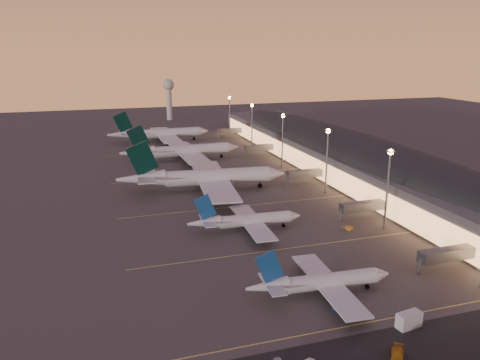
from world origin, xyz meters
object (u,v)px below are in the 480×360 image
object	(u,v)px
airliner_narrow_north	(246,221)
catering_truck_a	(410,320)
airliner_wide_near	(203,178)
baggage_tug_c	(347,228)
baggage_tug_a	(372,276)
baggage_tug_b	(372,275)
radar_tower	(169,93)
service_van_d	(397,355)
airliner_narrow_south	(320,282)
airliner_wide_far	(160,134)
airliner_wide_mid	(181,151)

from	to	relation	value
airliner_narrow_north	catering_truck_a	distance (m)	62.58
airliner_wide_near	catering_truck_a	world-z (taller)	airliner_wide_near
airliner_narrow_north	baggage_tug_c	distance (m)	32.49
baggage_tug_a	airliner_narrow_north	bearing A→B (deg)	93.52
baggage_tug_b	baggage_tug_c	size ratio (longest dim) A/B	0.83
radar_tower	baggage_tug_a	bearing A→B (deg)	-89.29
service_van_d	baggage_tug_a	bearing A→B (deg)	104.06
airliner_narrow_south	airliner_wide_far	size ratio (longest dim) A/B	0.57
airliner_narrow_north	baggage_tug_b	distance (m)	44.24
baggage_tug_c	baggage_tug_a	bearing A→B (deg)	-78.61
radar_tower	airliner_wide_near	bearing A→B (deg)	-95.49
airliner_narrow_north	radar_tower	bearing A→B (deg)	88.98
airliner_narrow_south	radar_tower	xyz separation A→B (m)	(12.78, 291.58, 18.60)
baggage_tug_a	baggage_tug_b	bearing A→B (deg)	25.48
airliner_narrow_south	baggage_tug_c	size ratio (longest dim) A/B	9.02
baggage_tug_b	service_van_d	xyz separation A→B (m)	(-13.82, -29.73, 0.38)
airliner_narrow_south	baggage_tug_c	world-z (taller)	airliner_narrow_south
baggage_tug_a	baggage_tug_c	xyz separation A→B (m)	(10.77, 30.49, 0.02)
airliner_narrow_south	baggage_tug_b	distance (m)	17.65
airliner_wide_near	radar_tower	world-z (taller)	radar_tower
airliner_wide_mid	service_van_d	bearing A→B (deg)	-88.83
baggage_tug_b	airliner_narrow_north	bearing A→B (deg)	114.01
airliner_narrow_south	airliner_wide_mid	bearing A→B (deg)	95.70
airliner_wide_near	airliner_wide_far	xyz separation A→B (m)	(-1.79, 109.82, -0.46)
airliner_wide_near	catering_truck_a	bearing A→B (deg)	-74.06
airliner_wide_mid	baggage_tug_b	distance (m)	142.29
catering_truck_a	baggage_tug_c	bearing A→B (deg)	65.06
airliner_narrow_north	baggage_tug_a	world-z (taller)	airliner_narrow_north
airliner_wide_far	baggage_tug_a	distance (m)	196.91
radar_tower	baggage_tug_c	size ratio (longest dim) A/B	8.27
baggage_tug_b	catering_truck_a	distance (m)	22.24
airliner_wide_far	service_van_d	world-z (taller)	airliner_wide_far
airliner_narrow_north	service_van_d	xyz separation A→B (m)	(7.01, -68.64, -2.58)
airliner_wide_near	airliner_wide_mid	bearing A→B (deg)	94.51
baggage_tug_a	service_van_d	distance (m)	32.02
airliner_narrow_south	airliner_wide_far	bearing A→B (deg)	96.11
baggage_tug_a	catering_truck_a	size ratio (longest dim) A/B	0.62
airliner_narrow_south	catering_truck_a	world-z (taller)	airliner_narrow_south
baggage_tug_a	baggage_tug_c	size ratio (longest dim) A/B	0.97
baggage_tug_c	airliner_wide_far	bearing A→B (deg)	133.02
airliner_wide_far	catering_truck_a	world-z (taller)	airliner_wide_far
baggage_tug_b	airliner_wide_mid	bearing A→B (deg)	94.76
airliner_narrow_north	baggage_tug_c	bearing A→B (deg)	-13.36
airliner_wide_far	baggage_tug_b	xyz separation A→B (m)	(25.34, -194.68, -4.69)
airliner_narrow_north	radar_tower	xyz separation A→B (m)	(16.73, 248.36, 18.48)
airliner_narrow_south	airliner_wide_mid	world-z (taller)	airliner_wide_mid
airliner_wide_mid	baggage_tug_c	world-z (taller)	airliner_wide_mid
baggage_tug_c	service_van_d	xyz separation A→B (m)	(-24.07, -59.62, 0.30)
baggage_tug_b	radar_tower	bearing A→B (deg)	86.67
airliner_wide_far	baggage_tug_b	world-z (taller)	airliner_wide_far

